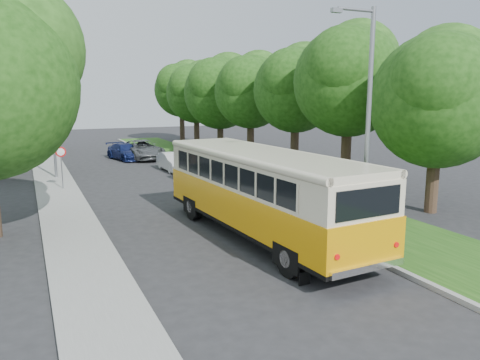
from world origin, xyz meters
name	(u,v)px	position (x,y,z in m)	size (l,w,h in m)	color
ground	(222,241)	(0.00, 0.00, 0.00)	(120.00, 120.00, 0.00)	#28282A
curb	(251,201)	(3.60, 5.00, 0.07)	(0.20, 70.00, 0.15)	gray
grass_verge	(292,197)	(5.95, 5.00, 0.07)	(4.50, 70.00, 0.13)	#1D4913
sidewalk	(69,221)	(-4.80, 5.00, 0.06)	(2.20, 70.00, 0.12)	gray
treeline	(165,84)	(3.15, 17.99, 5.93)	(24.27, 41.91, 9.46)	#332319
lamppost_near	(366,120)	(4.21, -2.50, 4.37)	(1.71, 0.16, 8.00)	gray
lamppost_far	(50,113)	(-4.70, 16.00, 4.12)	(1.71, 0.16, 7.50)	gray
warning_sign	(61,160)	(-4.50, 11.98, 1.71)	(0.56, 0.10, 2.50)	gray
vintage_bus	(261,195)	(1.46, -0.24, 1.64)	(2.84, 11.04, 3.28)	orange
car_silver	(195,172)	(3.00, 11.41, 0.62)	(1.45, 3.61, 1.23)	silver
car_white	(173,162)	(3.00, 16.02, 0.64)	(1.35, 3.86, 1.27)	silver
car_blue	(126,152)	(1.12, 23.07, 0.65)	(1.83, 4.50, 1.31)	#121D52
car_grey	(142,150)	(2.42, 22.88, 0.77)	(2.55, 5.53, 1.54)	#54575C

